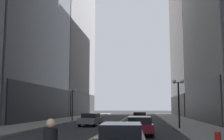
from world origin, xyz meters
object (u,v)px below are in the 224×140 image
at_px(car_maroon, 139,125).
at_px(car_grey, 91,119).
at_px(street_lamp_right_mid, 178,93).
at_px(car_yellow, 139,116).
at_px(street_lamp_left_far, 73,97).
at_px(car_black, 122,137).

bearing_deg(car_maroon, car_grey, 120.56).
bearing_deg(car_grey, car_maroon, -59.44).
bearing_deg(street_lamp_right_mid, car_yellow, 107.23).
xyz_separation_m(car_maroon, street_lamp_left_far, (-9.39, 16.97, 2.54)).
height_order(car_black, street_lamp_right_mid, street_lamp_right_mid).
relative_size(car_black, car_grey, 1.14).
relative_size(car_maroon, street_lamp_right_mid, 1.08).
bearing_deg(car_yellow, street_lamp_left_far, -179.39).
bearing_deg(street_lamp_left_far, car_grey, -62.93).
distance_m(car_black, car_yellow, 25.10).
xyz_separation_m(car_grey, car_yellow, (4.99, 8.09, 0.00)).
height_order(street_lamp_left_far, street_lamp_right_mid, same).
height_order(car_black, street_lamp_left_far, street_lamp_left_far).
relative_size(street_lamp_left_far, street_lamp_right_mid, 1.00).
relative_size(car_black, car_maroon, 0.99).
distance_m(car_yellow, street_lamp_right_mid, 12.83).
relative_size(car_yellow, street_lamp_right_mid, 1.09).
relative_size(car_yellow, street_lamp_left_far, 1.09).
height_order(car_yellow, street_lamp_left_far, street_lamp_left_far).
distance_m(car_black, street_lamp_left_far, 26.62).
bearing_deg(car_black, car_grey, 105.44).
distance_m(car_maroon, car_grey, 10.43).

